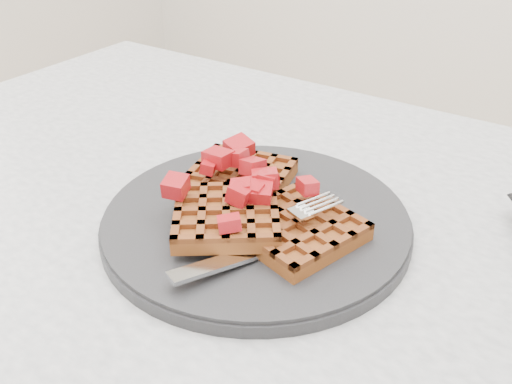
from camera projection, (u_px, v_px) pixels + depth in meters
table at (282, 344)px, 0.57m from camera, size 1.20×0.80×0.75m
plate at (256, 220)px, 0.55m from camera, size 0.30×0.30×0.02m
waffles at (254, 205)px, 0.53m from camera, size 0.21×0.20×0.03m
strawberry_pile at (256, 179)px, 0.52m from camera, size 0.15×0.15×0.02m
fork at (271, 242)px, 0.49m from camera, size 0.09×0.18×0.02m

